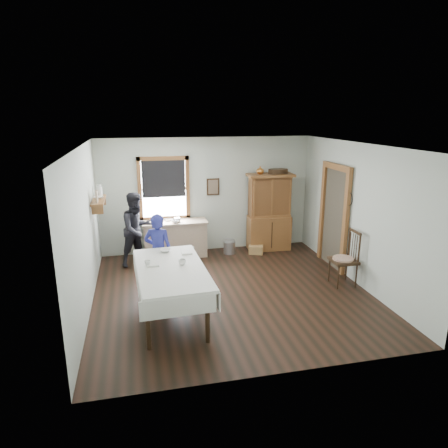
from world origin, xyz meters
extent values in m
cube|color=black|center=(0.00, 0.00, 0.01)|extent=(5.00, 5.00, 0.01)
cube|color=silver|center=(0.00, 0.00, 2.70)|extent=(5.00, 5.00, 0.01)
cube|color=#B3BCAE|center=(0.00, 2.50, 1.35)|extent=(5.00, 0.01, 2.70)
cube|color=#B3BCAE|center=(0.00, -2.50, 1.35)|extent=(5.00, 0.01, 2.70)
cube|color=#B3BCAE|center=(-2.50, 0.00, 1.35)|extent=(0.01, 5.00, 2.70)
cube|color=#B3BCAE|center=(2.50, 0.00, 1.35)|extent=(0.01, 5.00, 2.70)
cube|color=white|center=(-1.00, 2.48, 1.55)|extent=(1.00, 0.02, 1.30)
cube|color=brown|center=(-1.00, 2.46, 2.25)|extent=(1.18, 0.06, 0.09)
cube|color=brown|center=(-1.00, 2.46, 0.85)|extent=(1.18, 0.06, 0.09)
cube|color=brown|center=(-1.54, 2.46, 1.55)|extent=(0.09, 0.06, 1.48)
cube|color=brown|center=(-0.46, 2.46, 1.55)|extent=(0.09, 0.06, 1.48)
cube|color=black|center=(-1.00, 2.44, 1.78)|extent=(0.98, 0.03, 0.84)
cube|color=#423C2F|center=(2.47, 0.85, 1.05)|extent=(0.03, 0.90, 2.10)
cube|color=brown|center=(2.44, 0.34, 1.05)|extent=(0.08, 0.12, 2.10)
cube|color=brown|center=(2.44, 1.36, 1.05)|extent=(0.08, 0.12, 2.10)
cube|color=brown|center=(2.44, 0.85, 2.16)|extent=(0.08, 1.14, 0.12)
cube|color=brown|center=(-2.37, 1.50, 1.55)|extent=(0.24, 1.00, 0.04)
cube|color=brown|center=(-2.37, 1.10, 1.45)|extent=(0.22, 0.03, 0.18)
cube|color=brown|center=(-2.37, 1.90, 1.45)|extent=(0.22, 0.03, 0.18)
cube|color=tan|center=(-2.37, 1.20, 1.68)|extent=(0.03, 0.22, 0.24)
cylinder|color=silver|center=(-2.37, 1.85, 1.68)|extent=(0.12, 0.12, 0.22)
cube|color=#2F1F10|center=(0.15, 2.46, 1.55)|extent=(0.30, 0.04, 0.40)
torus|color=black|center=(2.45, 0.30, 1.72)|extent=(0.01, 0.27, 0.27)
cube|color=tan|center=(-0.81, 2.18, 0.42)|extent=(1.47, 0.57, 0.84)
cube|color=brown|center=(1.47, 2.19, 0.93)|extent=(1.10, 0.55, 1.85)
cube|color=silver|center=(-1.16, -0.65, 0.42)|extent=(1.21, 2.16, 0.84)
cube|color=#2F1F10|center=(2.19, -0.14, 0.55)|extent=(0.51, 0.51, 1.09)
cube|color=#A3A6AB|center=(0.46, 2.08, 0.15)|extent=(0.36, 0.36, 0.29)
cube|color=tan|center=(1.07, 1.92, 0.10)|extent=(0.39, 0.34, 0.20)
imported|color=navy|center=(-1.29, 0.52, 0.67)|extent=(0.57, 0.46, 1.34)
imported|color=black|center=(-1.65, 1.83, 0.75)|extent=(0.91, 0.86, 1.49)
imported|color=silver|center=(-0.97, -0.56, 0.89)|extent=(0.13, 0.13, 0.09)
imported|color=silver|center=(-1.52, -0.50, 0.89)|extent=(0.13, 0.13, 0.10)
imported|color=silver|center=(-1.19, 0.13, 0.87)|extent=(0.27, 0.27, 0.06)
imported|color=brown|center=(-1.02, 2.32, 0.85)|extent=(0.20, 0.25, 0.02)
imported|color=silver|center=(-0.80, 2.06, 0.87)|extent=(0.22, 0.22, 0.06)
imported|color=silver|center=(-2.37, 1.55, 1.60)|extent=(0.22, 0.22, 0.05)
camera|label=1|loc=(-1.63, -6.65, 3.23)|focal=32.00mm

